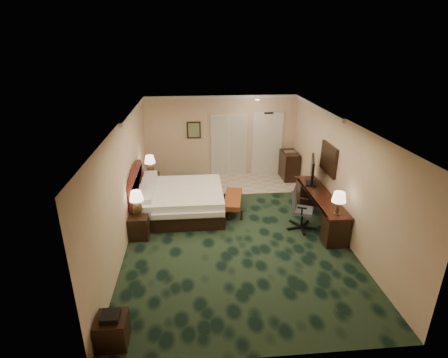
{
  "coord_description": "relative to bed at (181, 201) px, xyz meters",
  "views": [
    {
      "loc": [
        -0.92,
        -7.47,
        4.37
      ],
      "look_at": [
        -0.19,
        0.6,
        1.1
      ],
      "focal_mm": 28.0,
      "sensor_mm": 36.0,
      "label": 1
    }
  ],
  "objects": [
    {
      "name": "lamp_far",
      "position": [
        -0.92,
        1.39,
        0.55
      ],
      "size": [
        0.38,
        0.38,
        0.6
      ],
      "primitive_type": null,
      "rotation": [
        0.0,
        0.0,
        -0.24
      ],
      "color": "black",
      "rests_on": "nightstand_far"
    },
    {
      "name": "wall_art",
      "position": [
        0.4,
        2.72,
        1.25
      ],
      "size": [
        0.45,
        0.06,
        0.55
      ],
      "primitive_type": "cube",
      "color": "#56705F",
      "rests_on": "wall_back"
    },
    {
      "name": "nightstand_near",
      "position": [
        -0.96,
        -1.13,
        -0.07
      ],
      "size": [
        0.44,
        0.5,
        0.55
      ],
      "primitive_type": "cube",
      "color": "black",
      "rests_on": "ground"
    },
    {
      "name": "wall_front",
      "position": [
        1.3,
        -4.74,
        1.0
      ],
      "size": [
        5.0,
        0.0,
        2.7
      ],
      "primitive_type": "cube",
      "color": "#DCAD86",
      "rests_on": "ground"
    },
    {
      "name": "tile_patch",
      "position": [
        2.2,
        1.91,
        -0.34
      ],
      "size": [
        3.2,
        1.7,
        0.01
      ],
      "primitive_type": "cube",
      "color": "beige",
      "rests_on": "ground"
    },
    {
      "name": "desk",
      "position": [
        3.5,
        -0.79,
        0.03
      ],
      "size": [
        0.56,
        2.6,
        0.75
      ],
      "primitive_type": "cube",
      "color": "black",
      "rests_on": "ground"
    },
    {
      "name": "floor",
      "position": [
        1.3,
        -0.99,
        -0.35
      ],
      "size": [
        5.0,
        7.5,
        0.0
      ],
      "primitive_type": "cube",
      "color": "black",
      "rests_on": "ground"
    },
    {
      "name": "lamp_near",
      "position": [
        -0.96,
        -1.09,
        0.51
      ],
      "size": [
        0.34,
        0.34,
        0.6
      ],
      "primitive_type": null,
      "rotation": [
        0.0,
        0.0,
        -0.07
      ],
      "color": "black",
      "rests_on": "nightstand_near"
    },
    {
      "name": "bed",
      "position": [
        0.0,
        0.0,
        0.0
      ],
      "size": [
        2.19,
        2.03,
        0.7
      ],
      "primitive_type": "cube",
      "color": "white",
      "rests_on": "ground"
    },
    {
      "name": "ceiling",
      "position": [
        1.3,
        -0.99,
        2.35
      ],
      "size": [
        5.0,
        7.5,
        0.0
      ],
      "primitive_type": "cube",
      "color": "white",
      "rests_on": "wall_back"
    },
    {
      "name": "wall_back",
      "position": [
        1.3,
        2.76,
        1.0
      ],
      "size": [
        5.0,
        0.0,
        2.7
      ],
      "primitive_type": "cube",
      "color": "#DCAD86",
      "rests_on": "ground"
    },
    {
      "name": "headboard",
      "position": [
        -1.14,
        0.01,
        0.35
      ],
      "size": [
        0.12,
        2.0,
        1.4
      ],
      "primitive_type": null,
      "color": "#4E1A17",
      "rests_on": "ground"
    },
    {
      "name": "crown_molding",
      "position": [
        1.3,
        -0.99,
        2.3
      ],
      "size": [
        5.0,
        7.5,
        0.1
      ],
      "primitive_type": null,
      "color": "silver",
      "rests_on": "wall_back"
    },
    {
      "name": "entry_door",
      "position": [
        2.85,
        2.73,
        0.7
      ],
      "size": [
        1.02,
        0.06,
        2.18
      ],
      "primitive_type": "cube",
      "color": "silver",
      "rests_on": "ground"
    },
    {
      "name": "closet_doors",
      "position": [
        1.55,
        2.72,
        0.7
      ],
      "size": [
        1.2,
        0.06,
        2.1
      ],
      "primitive_type": "cube",
      "color": "#B6B5B1",
      "rests_on": "ground"
    },
    {
      "name": "bed_bench",
      "position": [
        1.39,
        -0.01,
        -0.14
      ],
      "size": [
        0.65,
        1.31,
        0.42
      ],
      "primitive_type": "cube",
      "rotation": [
        0.0,
        0.0,
        -0.18
      ],
      "color": "maroon",
      "rests_on": "ground"
    },
    {
      "name": "wall_right",
      "position": [
        3.8,
        -0.99,
        1.0
      ],
      "size": [
        0.0,
        7.5,
        2.7
      ],
      "primitive_type": "cube",
      "color": "#DCAD86",
      "rests_on": "ground"
    },
    {
      "name": "minibar",
      "position": [
        3.51,
        2.21,
        0.11
      ],
      "size": [
        0.48,
        0.87,
        0.92
      ],
      "primitive_type": "cube",
      "color": "black",
      "rests_on": "ground"
    },
    {
      "name": "nightstand_far",
      "position": [
        -0.93,
        1.37,
        -0.05
      ],
      "size": [
        0.48,
        0.55,
        0.6
      ],
      "primitive_type": "cube",
      "color": "black",
      "rests_on": "ground"
    },
    {
      "name": "wall_mirror",
      "position": [
        3.76,
        -0.39,
        1.2
      ],
      "size": [
        0.05,
        0.95,
        0.75
      ],
      "primitive_type": "cube",
      "color": "white",
      "rests_on": "wall_right"
    },
    {
      "name": "side_table",
      "position": [
        -0.94,
        -4.27,
        -0.1
      ],
      "size": [
        0.45,
        0.45,
        0.49
      ],
      "primitive_type": "cube",
      "color": "black",
      "rests_on": "ground"
    },
    {
      "name": "desk_chair",
      "position": [
        2.97,
        -1.09,
        0.18
      ],
      "size": [
        0.8,
        0.78,
        1.06
      ],
      "primitive_type": null,
      "rotation": [
        0.0,
        0.0,
        -0.41
      ],
      "color": "#515156",
      "rests_on": "ground"
    },
    {
      "name": "desk_lamp",
      "position": [
        3.49,
        -1.84,
        0.67
      ],
      "size": [
        0.37,
        0.37,
        0.54
      ],
      "primitive_type": null,
      "rotation": [
        0.0,
        0.0,
        0.2
      ],
      "color": "black",
      "rests_on": "desk"
    },
    {
      "name": "tv",
      "position": [
        3.47,
        -0.1,
        0.77
      ],
      "size": [
        0.36,
        0.92,
        0.73
      ],
      "primitive_type": "cube",
      "rotation": [
        0.0,
        0.0,
        -0.31
      ],
      "color": "black",
      "rests_on": "desk"
    },
    {
      "name": "wall_left",
      "position": [
        -1.2,
        -0.99,
        1.0
      ],
      "size": [
        0.0,
        7.5,
        2.7
      ],
      "primitive_type": "cube",
      "color": "#DCAD86",
      "rests_on": "ground"
    }
  ]
}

